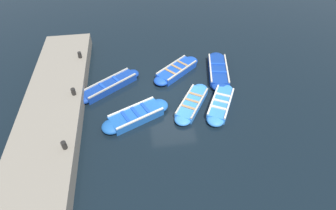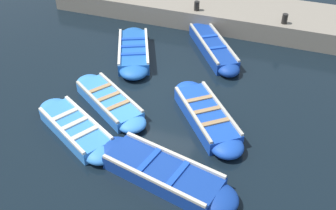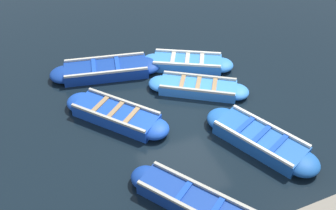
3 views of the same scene
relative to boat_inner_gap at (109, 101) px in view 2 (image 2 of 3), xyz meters
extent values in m
plane|color=black|center=(-0.84, 0.87, -0.16)|extent=(120.00, 120.00, 0.00)
cube|color=#3884E0|center=(0.00, 0.00, -0.01)|extent=(2.03, 2.47, 0.31)
ellipsoid|color=#3884E0|center=(0.66, 1.00, -0.01)|extent=(1.10, 1.11, 0.31)
ellipsoid|color=#3884E0|center=(-0.66, -1.00, -0.01)|extent=(1.10, 1.11, 0.31)
cube|color=#B2AD9E|center=(-0.32, 0.21, 0.18)|extent=(1.35, 2.01, 0.07)
cube|color=#B2AD9E|center=(0.32, -0.21, 0.18)|extent=(1.35, 2.01, 0.07)
cube|color=#9E7A51|center=(0.28, 0.43, 0.17)|extent=(0.70, 0.53, 0.04)
cube|color=#9E7A51|center=(0.00, 0.00, 0.17)|extent=(0.70, 0.53, 0.04)
cube|color=#9E7A51|center=(-0.28, -0.43, 0.17)|extent=(0.70, 0.53, 0.04)
cube|color=navy|center=(-4.03, 1.96, 0.03)|extent=(2.91, 2.35, 0.38)
ellipsoid|color=navy|center=(-2.80, 2.82, 0.03)|extent=(1.02, 1.01, 0.38)
ellipsoid|color=navy|center=(-5.27, 1.11, 0.03)|extent=(1.02, 1.01, 0.38)
cube|color=#B2AD9E|center=(-4.23, 2.25, 0.25)|extent=(2.46, 1.74, 0.07)
cube|color=#B2AD9E|center=(-3.84, 1.68, 0.25)|extent=(2.46, 1.74, 0.07)
cube|color=#1947B7|center=(-3.69, 2.21, 0.24)|extent=(0.51, 0.64, 0.04)
cube|color=#1947B7|center=(-4.38, 1.72, 0.24)|extent=(0.51, 0.64, 0.04)
cube|color=#1E59AD|center=(-2.79, -0.49, 0.03)|extent=(2.65, 1.93, 0.39)
ellipsoid|color=#1E59AD|center=(-1.67, 0.03, 0.03)|extent=(1.24, 1.22, 0.39)
ellipsoid|color=#1E59AD|center=(-3.91, -1.00, 0.03)|extent=(1.24, 1.22, 0.39)
cube|color=silver|center=(-2.98, -0.07, 0.26)|extent=(2.23, 1.08, 0.07)
cube|color=silver|center=(-2.60, -0.90, 0.26)|extent=(2.23, 1.08, 0.07)
cube|color=#1947B7|center=(-2.31, -0.27, 0.25)|extent=(0.49, 0.85, 0.04)
cube|color=#1947B7|center=(-2.79, -0.49, 0.25)|extent=(0.49, 0.85, 0.04)
cube|color=#1947B7|center=(-3.27, -0.70, 0.25)|extent=(0.49, 0.85, 0.04)
cube|color=#1947B7|center=(-0.28, 2.80, 0.02)|extent=(2.53, 2.31, 0.37)
ellipsoid|color=#1947B7|center=(0.69, 3.60, 0.02)|extent=(1.21, 1.21, 0.37)
ellipsoid|color=#1947B7|center=(-1.25, 2.00, 0.02)|extent=(1.21, 1.21, 0.37)
cube|color=#B2AD9E|center=(-0.55, 3.12, 0.25)|extent=(1.95, 1.63, 0.07)
cube|color=#B2AD9E|center=(-0.02, 2.47, 0.25)|extent=(1.95, 1.63, 0.07)
cube|color=#9E7A51|center=(0.13, 3.14, 0.23)|extent=(0.62, 0.71, 0.04)
cube|color=#9E7A51|center=(-0.28, 2.80, 0.23)|extent=(0.62, 0.71, 0.04)
cube|color=#9E7A51|center=(-0.70, 2.46, 0.23)|extent=(0.62, 0.71, 0.04)
cube|color=navy|center=(2.05, 2.43, 0.02)|extent=(1.57, 2.90, 0.36)
ellipsoid|color=navy|center=(2.34, 3.78, 0.02)|extent=(1.11, 1.13, 0.36)
ellipsoid|color=navy|center=(1.76, 1.09, 0.02)|extent=(1.11, 1.13, 0.36)
cube|color=beige|center=(1.60, 2.53, 0.24)|extent=(0.65, 2.65, 0.07)
cube|color=beige|center=(2.50, 2.33, 0.24)|extent=(0.65, 2.65, 0.07)
cube|color=#1947B7|center=(2.13, 2.81, 0.22)|extent=(0.89, 0.32, 0.04)
cube|color=#1947B7|center=(1.97, 2.05, 0.22)|extent=(0.89, 0.32, 0.04)
cube|color=#3884E0|center=(1.39, -0.27, 0.01)|extent=(1.89, 2.45, 0.34)
ellipsoid|color=#3884E0|center=(1.95, 0.75, 0.01)|extent=(1.10, 1.11, 0.34)
ellipsoid|color=#3884E0|center=(0.82, -1.28, 0.01)|extent=(1.10, 1.11, 0.34)
cube|color=silver|center=(1.04, -0.08, 0.21)|extent=(1.17, 2.03, 0.07)
cube|color=silver|center=(1.73, -0.46, 0.21)|extent=(1.17, 2.03, 0.07)
cube|color=beige|center=(1.63, 0.16, 0.19)|extent=(0.74, 0.49, 0.04)
cube|color=beige|center=(1.39, -0.27, 0.19)|extent=(0.74, 0.49, 0.04)
cube|color=beige|center=(1.15, -0.70, 0.19)|extent=(0.74, 0.49, 0.04)
cube|color=gray|center=(-6.63, 0.87, 0.20)|extent=(2.70, 12.09, 0.73)
cylinder|color=black|center=(-5.63, 0.87, 0.74)|extent=(0.20, 0.20, 0.35)
cylinder|color=black|center=(-5.63, 4.10, 0.74)|extent=(0.20, 0.20, 0.35)
camera|label=1|loc=(-2.59, -9.20, 8.82)|focal=28.00mm
camera|label=2|loc=(7.82, 4.68, 6.71)|focal=42.00mm
camera|label=3|loc=(-8.76, 4.74, 7.57)|focal=42.00mm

